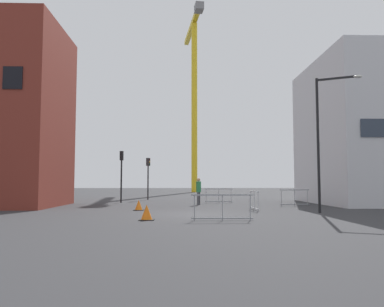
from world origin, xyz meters
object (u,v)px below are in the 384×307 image
at_px(traffic_light_near, 148,171).
at_px(traffic_cone_orange, 147,213).
at_px(streetlamp_tall, 324,131).
at_px(traffic_light_verge, 121,168).
at_px(construction_crane, 194,80).
at_px(traffic_cone_striped, 139,205).
at_px(pedestrian_walking, 199,189).

relative_size(traffic_light_near, traffic_cone_orange, 5.72).
relative_size(streetlamp_tall, traffic_light_verge, 1.78).
bearing_deg(traffic_cone_orange, construction_crane, 85.32).
bearing_deg(construction_crane, traffic_cone_striped, -96.76).
xyz_separation_m(traffic_light_near, traffic_cone_striped, (0.53, -12.59, -2.24)).
xyz_separation_m(construction_crane, traffic_light_near, (-5.00, -25.15, -15.00)).
distance_m(construction_crane, traffic_light_verge, 34.03).
height_order(construction_crane, pedestrian_walking, construction_crane).
height_order(traffic_light_verge, pedestrian_walking, traffic_light_verge).
bearing_deg(traffic_cone_orange, traffic_light_verge, 103.00).
relative_size(construction_crane, traffic_cone_orange, 42.45).
distance_m(streetlamp_tall, pedestrian_walking, 9.99).
height_order(traffic_light_near, traffic_cone_striped, traffic_light_near).
distance_m(traffic_light_verge, traffic_cone_orange, 13.97).
xyz_separation_m(traffic_light_verge, pedestrian_walking, (5.77, -2.87, -1.56)).
height_order(pedestrian_walking, traffic_cone_orange, pedestrian_walking).
bearing_deg(construction_crane, streetlamp_tall, -82.49).
relative_size(traffic_cone_striped, traffic_cone_orange, 0.90).
xyz_separation_m(pedestrian_walking, traffic_cone_striped, (-3.59, -4.98, -0.82)).
height_order(streetlamp_tall, traffic_light_near, streetlamp_tall).
distance_m(construction_crane, traffic_cone_orange, 46.73).
distance_m(traffic_light_verge, traffic_light_near, 5.02).
bearing_deg(traffic_cone_orange, traffic_cone_striped, 99.39).
distance_m(construction_crane, streetlamp_tall, 42.46).
height_order(streetlamp_tall, traffic_light_verge, streetlamp_tall).
xyz_separation_m(construction_crane, traffic_cone_striped, (-4.47, -37.73, -17.24)).
xyz_separation_m(construction_crane, traffic_cone_orange, (-3.55, -43.31, -17.20)).
bearing_deg(traffic_light_verge, construction_crane, 77.46).
height_order(streetlamp_tall, pedestrian_walking, streetlamp_tall).
relative_size(construction_crane, traffic_light_near, 7.43).
distance_m(traffic_light_verge, traffic_cone_striped, 8.49).
bearing_deg(traffic_cone_striped, construction_crane, 83.24).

